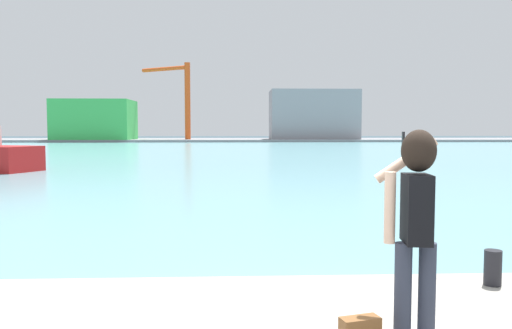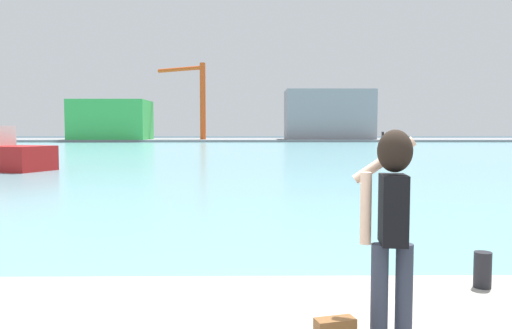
# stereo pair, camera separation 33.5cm
# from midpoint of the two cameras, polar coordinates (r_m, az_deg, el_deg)

# --- Properties ---
(ground_plane) EXTENTS (220.00, 220.00, 0.00)m
(ground_plane) POSITION_cam_midpoint_polar(r_m,az_deg,el_deg) (54.04, -1.85, 1.60)
(ground_plane) COLOR #334751
(harbor_water) EXTENTS (140.00, 100.00, 0.02)m
(harbor_water) POSITION_cam_midpoint_polar(r_m,az_deg,el_deg) (56.04, -1.88, 1.69)
(harbor_water) COLOR #6BA8B2
(harbor_water) RESTS_ON ground_plane
(far_shore_dock) EXTENTS (140.00, 20.00, 0.42)m
(far_shore_dock) POSITION_cam_midpoint_polar(r_m,az_deg,el_deg) (96.01, -2.16, 2.74)
(far_shore_dock) COLOR gray
(far_shore_dock) RESTS_ON ground_plane
(person_photographer) EXTENTS (0.53, 0.56, 1.74)m
(person_photographer) POSITION_cam_midpoint_polar(r_m,az_deg,el_deg) (4.32, 15.13, -5.21)
(person_photographer) COLOR #2D3342
(person_photographer) RESTS_ON quay_promenade
(harbor_bollard) EXTENTS (0.19, 0.19, 0.40)m
(harbor_bollard) POSITION_cam_midpoint_polar(r_m,az_deg,el_deg) (6.35, 23.40, -10.47)
(harbor_bollard) COLOR black
(harbor_bollard) RESTS_ON quay_promenade
(warehouse_left) EXTENTS (12.98, 9.75, 6.83)m
(warehouse_left) POSITION_cam_midpoint_polar(r_m,az_deg,el_deg) (94.06, -17.52, 4.75)
(warehouse_left) COLOR green
(warehouse_left) RESTS_ON far_shore_dock
(warehouse_right) EXTENTS (15.59, 8.27, 8.77)m
(warehouse_right) POSITION_cam_midpoint_polar(r_m,az_deg,el_deg) (93.88, 6.29, 5.50)
(warehouse_right) COLOR gray
(warehouse_right) RESTS_ON far_shore_dock
(port_crane) EXTENTS (9.28, 6.33, 13.38)m
(port_crane) POSITION_cam_midpoint_polar(r_m,az_deg,el_deg) (92.35, -8.40, 7.94)
(port_crane) COLOR #D84C19
(port_crane) RESTS_ON far_shore_dock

